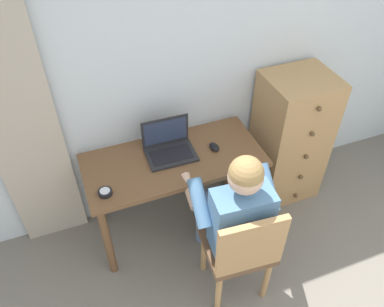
% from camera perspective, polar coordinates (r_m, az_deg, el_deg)
% --- Properties ---
extents(wall_back, '(4.80, 0.05, 2.50)m').
position_cam_1_polar(wall_back, '(2.79, 1.81, 13.57)').
color(wall_back, silver).
rests_on(wall_back, ground_plane).
extents(curtain_panel, '(0.46, 0.03, 2.29)m').
position_cam_1_polar(curtain_panel, '(2.64, -24.21, 4.93)').
color(curtain_panel, '#BCAD99').
rests_on(curtain_panel, ground_plane).
extents(desk, '(1.25, 0.57, 0.74)m').
position_cam_1_polar(desk, '(2.79, -2.65, -2.44)').
color(desk, brown).
rests_on(desk, ground_plane).
extents(dresser, '(0.51, 0.48, 1.12)m').
position_cam_1_polar(dresser, '(3.25, 14.14, 2.19)').
color(dresser, tan).
rests_on(dresser, ground_plane).
extents(chair, '(0.45, 0.43, 0.89)m').
position_cam_1_polar(chair, '(2.53, 7.26, -13.70)').
color(chair, brown).
rests_on(chair, ground_plane).
extents(person_seated, '(0.56, 0.60, 1.21)m').
position_cam_1_polar(person_seated, '(2.49, 6.01, -8.03)').
color(person_seated, '#6B84AD').
rests_on(person_seated, ground_plane).
extents(laptop, '(0.35, 0.26, 0.24)m').
position_cam_1_polar(laptop, '(2.73, -3.39, 1.04)').
color(laptop, '#232326').
rests_on(laptop, desk).
extents(computer_mouse, '(0.07, 0.10, 0.03)m').
position_cam_1_polar(computer_mouse, '(2.78, 3.27, 0.97)').
color(computer_mouse, black).
rests_on(computer_mouse, desk).
extents(desk_clock, '(0.09, 0.09, 0.03)m').
position_cam_1_polar(desk_clock, '(2.53, -12.60, -5.57)').
color(desk_clock, black).
rests_on(desk_clock, desk).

